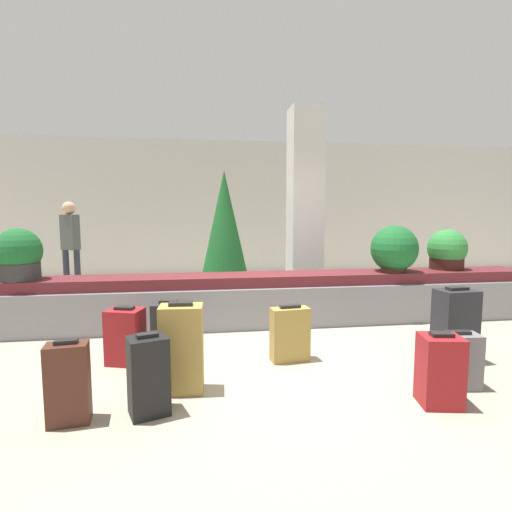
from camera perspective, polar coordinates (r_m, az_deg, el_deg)
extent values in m
plane|color=#9E937F|center=(4.38, 2.51, -14.12)|extent=(18.00, 18.00, 0.00)
cube|color=beige|center=(9.60, -3.69, 6.72)|extent=(18.00, 0.06, 3.20)
cube|color=gray|center=(5.52, 0.00, -6.87)|extent=(8.16, 0.73, 0.54)
cube|color=#5B1E23|center=(5.45, 0.00, -3.37)|extent=(7.83, 0.57, 0.15)
cube|color=silver|center=(6.68, 7.00, 6.88)|extent=(0.52, 0.52, 3.20)
cube|color=maroon|center=(3.59, 24.78, -14.64)|extent=(0.35, 0.32, 0.56)
cube|color=black|center=(3.50, 25.00, -10.11)|extent=(0.18, 0.12, 0.03)
cube|color=black|center=(3.24, -15.12, -16.19)|extent=(0.34, 0.31, 0.60)
cube|color=black|center=(3.13, -15.29, -10.85)|extent=(0.17, 0.13, 0.03)
cube|color=#472319|center=(3.31, -25.26, -16.15)|extent=(0.31, 0.22, 0.59)
cube|color=black|center=(3.21, -25.52, -11.00)|extent=(0.17, 0.08, 0.03)
cube|color=#232328|center=(4.59, 26.56, -8.93)|extent=(0.40, 0.30, 0.75)
cube|color=black|center=(4.51, 26.80, -4.15)|extent=(0.22, 0.11, 0.03)
cube|color=#232328|center=(4.20, -12.31, -10.70)|extent=(0.34, 0.28, 0.62)
cube|color=black|center=(4.12, -12.42, -6.38)|extent=(0.19, 0.10, 0.03)
cube|color=slate|center=(3.99, 26.70, -13.24)|extent=(0.40, 0.24, 0.48)
cube|color=black|center=(3.91, 26.88, -9.72)|extent=(0.22, 0.09, 0.03)
cube|color=#A3843D|center=(4.18, 4.87, -11.10)|extent=(0.41, 0.22, 0.55)
cube|color=black|center=(4.11, 4.91, -7.22)|extent=(0.22, 0.08, 0.03)
cube|color=#A3843D|center=(3.53, -10.57, -12.90)|extent=(0.37, 0.26, 0.75)
cube|color=black|center=(3.42, -10.70, -6.74)|extent=(0.20, 0.10, 0.03)
cube|color=maroon|center=(4.31, -18.15, -10.87)|extent=(0.40, 0.35, 0.56)
cube|color=black|center=(4.23, -18.29, -7.06)|extent=(0.21, 0.14, 0.03)
cylinder|color=#2D2D2D|center=(5.77, -30.69, -1.91)|extent=(0.48, 0.48, 0.22)
sphere|color=#195B28|center=(5.74, -30.84, 0.66)|extent=(0.56, 0.56, 0.56)
cylinder|color=#4C2319|center=(6.00, 19.06, -1.42)|extent=(0.35, 0.35, 0.15)
sphere|color=#195B28|center=(5.98, 19.15, 0.99)|extent=(0.66, 0.66, 0.66)
cylinder|color=#381914|center=(6.58, 25.55, -0.99)|extent=(0.48, 0.48, 0.16)
sphere|color=#2D7F38|center=(6.56, 25.64, 1.03)|extent=(0.56, 0.56, 0.56)
cylinder|color=#282833|center=(8.31, -25.45, -2.03)|extent=(0.11, 0.11, 0.83)
cylinder|color=#282833|center=(8.25, -24.13, -2.02)|extent=(0.11, 0.11, 0.83)
cube|color=#474C47|center=(8.21, -25.03, 3.09)|extent=(0.37, 0.32, 0.65)
sphere|color=tan|center=(8.20, -25.18, 6.21)|extent=(0.24, 0.24, 0.24)
cylinder|color=#4C331E|center=(6.75, -4.44, -6.01)|extent=(0.16, 0.16, 0.18)
cone|color=#195623|center=(6.61, -4.52, 3.38)|extent=(0.90, 0.90, 2.03)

